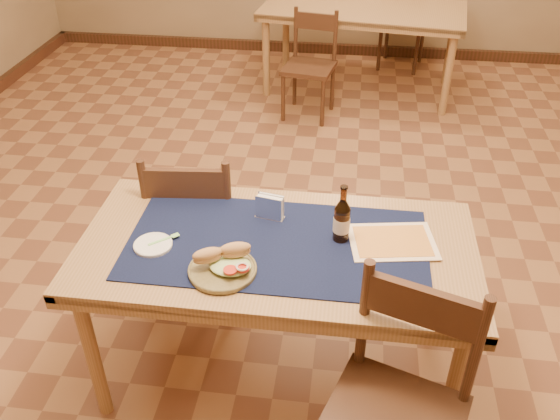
# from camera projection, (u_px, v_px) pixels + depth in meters

# --- Properties ---
(room) EXTENTS (6.04, 7.04, 2.84)m
(room) POSITION_uv_depth(u_px,v_px,m) (300.00, 21.00, 2.66)
(room) COLOR #9A6843
(room) RESTS_ON ground
(main_table) EXTENTS (1.60, 0.80, 0.75)m
(main_table) POSITION_uv_depth(u_px,v_px,m) (277.00, 260.00, 2.42)
(main_table) COLOR #9F784B
(main_table) RESTS_ON ground
(placemat) EXTENTS (1.20, 0.60, 0.01)m
(placemat) POSITION_uv_depth(u_px,v_px,m) (277.00, 244.00, 2.38)
(placemat) COLOR #0F173A
(placemat) RESTS_ON main_table
(baseboard) EXTENTS (6.00, 7.00, 0.10)m
(baseboard) POSITION_uv_depth(u_px,v_px,m) (296.00, 255.00, 3.43)
(baseboard) COLOR #432418
(baseboard) RESTS_ON ground
(back_table) EXTENTS (1.82, 1.08, 0.75)m
(back_table) POSITION_uv_depth(u_px,v_px,m) (363.00, 16.00, 5.13)
(back_table) COLOR #9F784B
(back_table) RESTS_ON ground
(chair_main_far) EXTENTS (0.47, 0.47, 0.94)m
(chair_main_far) POSITION_uv_depth(u_px,v_px,m) (196.00, 225.00, 2.93)
(chair_main_far) COLOR #432418
(chair_main_far) RESTS_ON ground
(chair_main_near) EXTENTS (0.57, 0.57, 0.98)m
(chair_main_near) POSITION_uv_depth(u_px,v_px,m) (396.00, 411.00, 2.02)
(chair_main_near) COLOR #432418
(chair_main_near) RESTS_ON ground
(chair_back_near) EXTENTS (0.45, 0.45, 0.85)m
(chair_back_near) POSITION_uv_depth(u_px,v_px,m) (310.00, 64.00, 4.84)
(chair_back_near) COLOR #432418
(chair_back_near) RESTS_ON ground
(chair_back_far) EXTENTS (0.49, 0.49, 0.90)m
(chair_back_far) POSITION_uv_depth(u_px,v_px,m) (403.00, 21.00, 5.68)
(chair_back_far) COLOR #432418
(chair_back_far) RESTS_ON ground
(sandwich_plate) EXTENTS (0.26, 0.26, 0.10)m
(sandwich_plate) POSITION_uv_depth(u_px,v_px,m) (224.00, 265.00, 2.22)
(sandwich_plate) COLOR olive
(sandwich_plate) RESTS_ON placemat
(side_plate) EXTENTS (0.15, 0.15, 0.01)m
(side_plate) POSITION_uv_depth(u_px,v_px,m) (153.00, 244.00, 2.36)
(side_plate) COLOR white
(side_plate) RESTS_ON placemat
(fork) EXTENTS (0.11, 0.10, 0.00)m
(fork) POSITION_uv_depth(u_px,v_px,m) (166.00, 239.00, 2.38)
(fork) COLOR #91E67E
(fork) RESTS_ON side_plate
(beer_bottle) EXTENTS (0.07, 0.07, 0.25)m
(beer_bottle) POSITION_uv_depth(u_px,v_px,m) (342.00, 220.00, 2.35)
(beer_bottle) COLOR #47240C
(beer_bottle) RESTS_ON placemat
(napkin_holder) EXTENTS (0.13, 0.07, 0.11)m
(napkin_holder) POSITION_uv_depth(u_px,v_px,m) (270.00, 208.00, 2.49)
(napkin_holder) COLOR white
(napkin_holder) RESTS_ON placemat
(menu_card) EXTENTS (0.38, 0.30, 0.01)m
(menu_card) POSITION_uv_depth(u_px,v_px,m) (392.00, 241.00, 2.38)
(menu_card) COLOR #F9DEBC
(menu_card) RESTS_ON placemat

